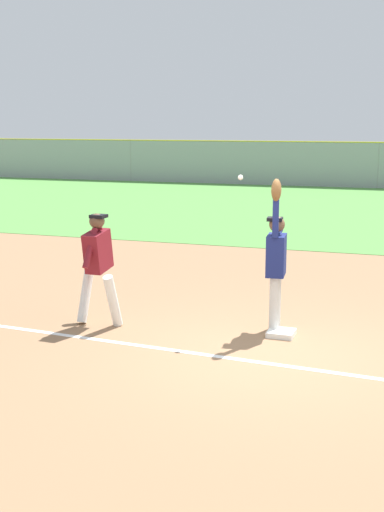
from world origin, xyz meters
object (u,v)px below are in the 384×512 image
Objects in this scene: fielder at (276,258)px; parked_car_black at (369,168)px; parked_car_white at (181,164)px; runner at (98,261)px; parked_car_silver at (280,166)px; first_base at (281,333)px; baseball at (240,177)px.

parked_car_black is at bearing -94.39° from fielder.
fielder is at bearing -66.73° from parked_car_white.
parked_car_silver is (-2.75, 27.94, -0.32)m from runner.
parked_car_silver is 0.98× the size of parked_car_black.
fielder is 27.54m from parked_car_black.
first_base is 0.17× the size of fielder.
parked_car_silver is (-4.84, 27.57, -1.60)m from baseball.
first_base is at bearing -3.35° from baseball.
parked_car_black is at bearing 1.61° from parked_car_white.
runner is at bearing -82.26° from parked_car_silver.
parked_car_white is (-11.28, 27.62, 0.63)m from first_base.
parked_car_black is at bearing 91.57° from first_base.
baseball reaches higher than parked_car_black.
parked_car_black is (-0.76, 27.70, 0.63)m from first_base.
fielder is at bearing 14.02° from runner.
parked_car_white and parked_car_silver have the same top height.
fielder reaches higher than parked_car_black.
baseball is 0.02× the size of parked_car_black.
runner is 0.39× the size of parked_car_white.
first_base is at bearing 122.41° from fielder.
parked_car_white is (-8.53, 27.96, -0.32)m from runner.
first_base is 2.93m from runner.
parked_car_silver is at bearing 176.23° from parked_car_black.
parked_car_black is (4.74, 0.10, 0.00)m from parked_car_silver.
baseball is at bearing -94.70° from parked_car_black.
fielder is 27.95m from parked_car_silver.
baseball is at bearing 9.30° from fielder.
parked_car_black is at bearing 90.23° from baseball.
runner reaches higher than parked_car_white.
baseball is 0.02× the size of parked_car_silver.
runner is at bearing 5.40° from fielder.
fielder is at bearing -93.63° from parked_car_black.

